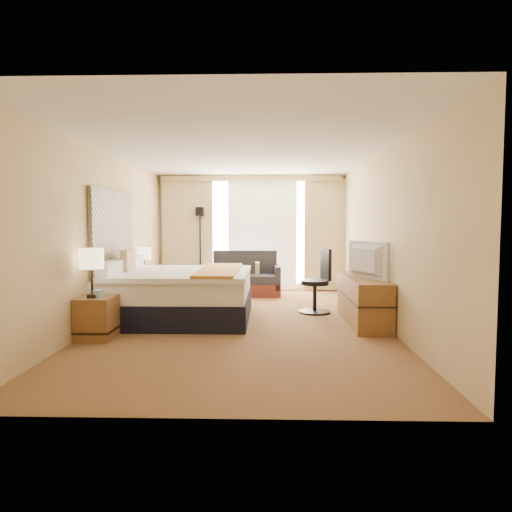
{
  "coord_description": "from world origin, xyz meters",
  "views": [
    {
      "loc": [
        0.38,
        -6.92,
        1.5
      ],
      "look_at": [
        0.19,
        0.4,
        0.99
      ],
      "focal_mm": 32.0,
      "sensor_mm": 36.0,
      "label": 1
    }
  ],
  "objects_px": {
    "lamp_left": "(91,260)",
    "television": "(363,260)",
    "loveseat": "(245,280)",
    "floor_lamp": "(200,232)",
    "media_dresser": "(363,300)",
    "bed": "(177,294)",
    "desk_chair": "(318,284)",
    "nightstand_right": "(147,290)",
    "nightstand_left": "(97,318)",
    "lamp_right": "(144,254)"
  },
  "relations": [
    {
      "from": "lamp_left",
      "to": "television",
      "type": "bearing_deg",
      "value": 14.68
    },
    {
      "from": "loveseat",
      "to": "floor_lamp",
      "type": "relative_size",
      "value": 0.8
    },
    {
      "from": "media_dresser",
      "to": "television",
      "type": "distance_m",
      "value": 0.65
    },
    {
      "from": "bed",
      "to": "desk_chair",
      "type": "xyz_separation_m",
      "value": [
        2.29,
        0.56,
        0.08
      ]
    },
    {
      "from": "lamp_left",
      "to": "nightstand_right",
      "type": "bearing_deg",
      "value": 89.49
    },
    {
      "from": "nightstand_right",
      "to": "loveseat",
      "type": "height_order",
      "value": "loveseat"
    },
    {
      "from": "nightstand_right",
      "to": "desk_chair",
      "type": "xyz_separation_m",
      "value": [
        3.1,
        -0.68,
        0.21
      ]
    },
    {
      "from": "television",
      "to": "nightstand_left",
      "type": "bearing_deg",
      "value": 80.4
    },
    {
      "from": "nightstand_left",
      "to": "television",
      "type": "relative_size",
      "value": 0.58
    },
    {
      "from": "media_dresser",
      "to": "lamp_left",
      "type": "height_order",
      "value": "lamp_left"
    },
    {
      "from": "nightstand_right",
      "to": "lamp_left",
      "type": "bearing_deg",
      "value": -90.51
    },
    {
      "from": "lamp_left",
      "to": "nightstand_left",
      "type": "bearing_deg",
      "value": 73.38
    },
    {
      "from": "floor_lamp",
      "to": "television",
      "type": "height_order",
      "value": "floor_lamp"
    },
    {
      "from": "bed",
      "to": "lamp_right",
      "type": "distance_m",
      "value": 1.56
    },
    {
      "from": "media_dresser",
      "to": "television",
      "type": "height_order",
      "value": "television"
    },
    {
      "from": "bed",
      "to": "desk_chair",
      "type": "bearing_deg",
      "value": 13.66
    },
    {
      "from": "nightstand_left",
      "to": "bed",
      "type": "relative_size",
      "value": 0.24
    },
    {
      "from": "nightstand_right",
      "to": "bed",
      "type": "distance_m",
      "value": 1.48
    },
    {
      "from": "media_dresser",
      "to": "floor_lamp",
      "type": "relative_size",
      "value": 0.96
    },
    {
      "from": "lamp_right",
      "to": "television",
      "type": "bearing_deg",
      "value": -23.11
    },
    {
      "from": "nightstand_right",
      "to": "lamp_left",
      "type": "relative_size",
      "value": 0.86
    },
    {
      "from": "loveseat",
      "to": "nightstand_left",
      "type": "bearing_deg",
      "value": -116.77
    },
    {
      "from": "nightstand_right",
      "to": "television",
      "type": "relative_size",
      "value": 0.58
    },
    {
      "from": "media_dresser",
      "to": "nightstand_left",
      "type": "bearing_deg",
      "value": -164.16
    },
    {
      "from": "bed",
      "to": "floor_lamp",
      "type": "distance_m",
      "value": 3.22
    },
    {
      "from": "nightstand_right",
      "to": "lamp_right",
      "type": "bearing_deg",
      "value": -131.69
    },
    {
      "from": "television",
      "to": "bed",
      "type": "bearing_deg",
      "value": 59.17
    },
    {
      "from": "lamp_right",
      "to": "television",
      "type": "distance_m",
      "value": 4.01
    },
    {
      "from": "lamp_left",
      "to": "loveseat",
      "type": "bearing_deg",
      "value": 65.07
    },
    {
      "from": "floor_lamp",
      "to": "lamp_right",
      "type": "xyz_separation_m",
      "value": [
        -0.76,
        -1.89,
        -0.38
      ]
    },
    {
      "from": "television",
      "to": "lamp_left",
      "type": "bearing_deg",
      "value": 81.45
    },
    {
      "from": "loveseat",
      "to": "lamp_left",
      "type": "xyz_separation_m",
      "value": [
        -1.79,
        -3.84,
        0.74
      ]
    },
    {
      "from": "bed",
      "to": "lamp_right",
      "type": "height_order",
      "value": "bed"
    },
    {
      "from": "nightstand_left",
      "to": "lamp_left",
      "type": "distance_m",
      "value": 0.78
    },
    {
      "from": "nightstand_left",
      "to": "lamp_right",
      "type": "xyz_separation_m",
      "value": [
        -0.04,
        2.46,
        0.68
      ]
    },
    {
      "from": "nightstand_right",
      "to": "media_dresser",
      "type": "distance_m",
      "value": 3.97
    },
    {
      "from": "nightstand_left",
      "to": "floor_lamp",
      "type": "xyz_separation_m",
      "value": [
        0.72,
        4.35,
        1.06
      ]
    },
    {
      "from": "nightstand_right",
      "to": "media_dresser",
      "type": "relative_size",
      "value": 0.31
    },
    {
      "from": "desk_chair",
      "to": "lamp_right",
      "type": "distance_m",
      "value": 3.24
    },
    {
      "from": "floor_lamp",
      "to": "lamp_left",
      "type": "distance_m",
      "value": 4.5
    },
    {
      "from": "floor_lamp",
      "to": "media_dresser",
      "type": "bearing_deg",
      "value": -47.92
    },
    {
      "from": "nightstand_left",
      "to": "floor_lamp",
      "type": "relative_size",
      "value": 0.29
    },
    {
      "from": "television",
      "to": "desk_chair",
      "type": "bearing_deg",
      "value": 7.1
    },
    {
      "from": "lamp_left",
      "to": "lamp_right",
      "type": "xyz_separation_m",
      "value": [
        -0.01,
        2.54,
        -0.09
      ]
    },
    {
      "from": "nightstand_right",
      "to": "loveseat",
      "type": "xyz_separation_m",
      "value": [
        1.76,
        1.26,
        0.03
      ]
    },
    {
      "from": "desk_chair",
      "to": "lamp_right",
      "type": "height_order",
      "value": "desk_chair"
    },
    {
      "from": "media_dresser",
      "to": "lamp_left",
      "type": "distance_m",
      "value": 3.95
    },
    {
      "from": "lamp_left",
      "to": "television",
      "type": "height_order",
      "value": "television"
    },
    {
      "from": "floor_lamp",
      "to": "television",
      "type": "xyz_separation_m",
      "value": [
        2.93,
        -3.47,
        -0.36
      ]
    },
    {
      "from": "nightstand_right",
      "to": "desk_chair",
      "type": "bearing_deg",
      "value": -12.34
    }
  ]
}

